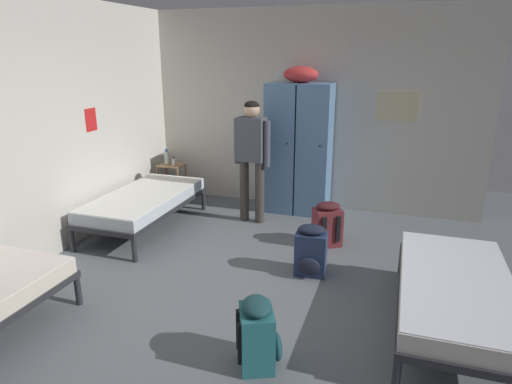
# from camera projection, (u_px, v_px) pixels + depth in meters

# --- Properties ---
(ground_plane) EXTENTS (8.88, 8.88, 0.00)m
(ground_plane) POSITION_uv_depth(u_px,v_px,m) (247.00, 292.00, 4.40)
(ground_plane) COLOR slate
(room_backdrop) EXTENTS (4.90, 5.61, 2.86)m
(room_backdrop) POSITION_uv_depth(u_px,v_px,m) (184.00, 121.00, 5.55)
(room_backdrop) COLOR beige
(room_backdrop) RESTS_ON ground_plane
(locker_bank) EXTENTS (0.90, 0.55, 2.07)m
(locker_bank) POSITION_uv_depth(u_px,v_px,m) (299.00, 146.00, 6.40)
(locker_bank) COLOR #5B84B2
(locker_bank) RESTS_ON ground_plane
(shelf_unit) EXTENTS (0.38, 0.30, 0.57)m
(shelf_unit) POSITION_uv_depth(u_px,v_px,m) (172.00, 178.00, 7.08)
(shelf_unit) COLOR #99704C
(shelf_unit) RESTS_ON ground_plane
(bed_left_rear) EXTENTS (0.90, 1.90, 0.49)m
(bed_left_rear) POSITION_uv_depth(u_px,v_px,m) (144.00, 201.00, 5.89)
(bed_left_rear) COLOR #28282D
(bed_left_rear) RESTS_ON ground_plane
(bed_right) EXTENTS (0.90, 1.90, 0.49)m
(bed_right) POSITION_uv_depth(u_px,v_px,m) (456.00, 290.00, 3.69)
(bed_right) COLOR #28282D
(bed_right) RESTS_ON ground_plane
(person_traveler) EXTENTS (0.52, 0.24, 1.65)m
(person_traveler) POSITION_uv_depth(u_px,v_px,m) (252.00, 151.00, 5.98)
(person_traveler) COLOR #3D3833
(person_traveler) RESTS_ON ground_plane
(water_bottle) EXTENTS (0.08, 0.08, 0.24)m
(water_bottle) POSITION_uv_depth(u_px,v_px,m) (167.00, 157.00, 7.02)
(water_bottle) COLOR silver
(water_bottle) RESTS_ON shelf_unit
(lotion_bottle) EXTENTS (0.05, 0.05, 0.14)m
(lotion_bottle) POSITION_uv_depth(u_px,v_px,m) (174.00, 162.00, 6.94)
(lotion_bottle) COLOR white
(lotion_bottle) RESTS_ON shelf_unit
(backpack_teal) EXTENTS (0.40, 0.39, 0.55)m
(backpack_teal) POSITION_uv_depth(u_px,v_px,m) (258.00, 334.00, 3.32)
(backpack_teal) COLOR #23666B
(backpack_teal) RESTS_ON ground_plane
(backpack_navy) EXTENTS (0.34, 0.35, 0.55)m
(backpack_navy) POSITION_uv_depth(u_px,v_px,m) (311.00, 251.00, 4.70)
(backpack_navy) COLOR navy
(backpack_navy) RESTS_ON ground_plane
(backpack_maroon) EXTENTS (0.40, 0.41, 0.55)m
(backpack_maroon) POSITION_uv_depth(u_px,v_px,m) (327.00, 225.00, 5.42)
(backpack_maroon) COLOR maroon
(backpack_maroon) RESTS_ON ground_plane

